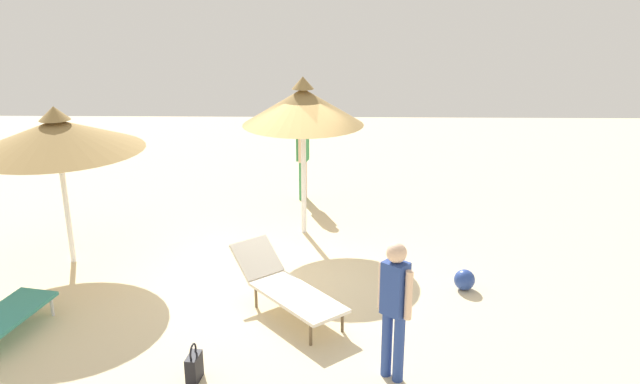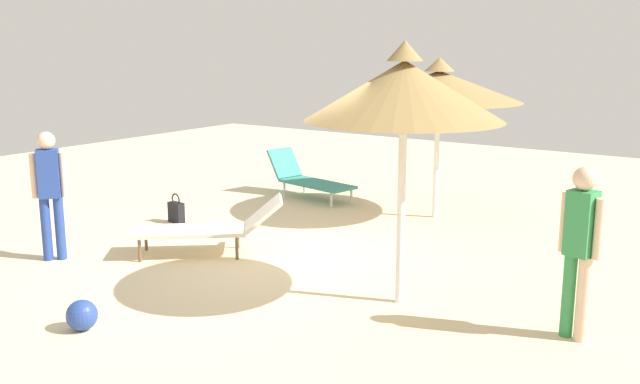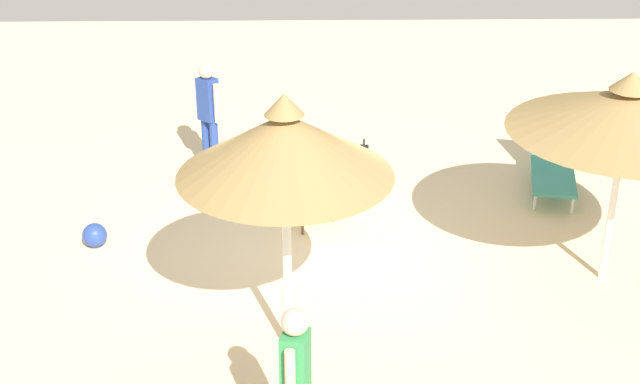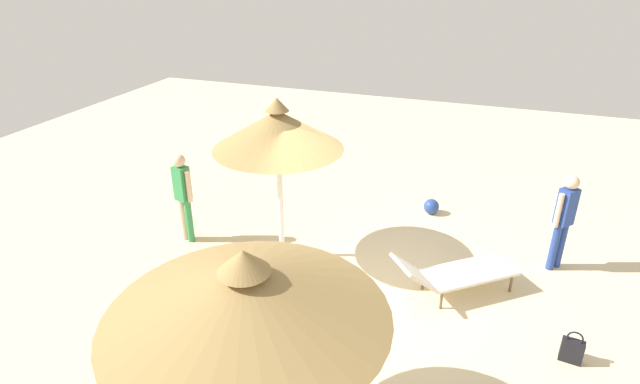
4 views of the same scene
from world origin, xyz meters
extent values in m
cube|color=beige|center=(0.00, 0.00, -0.05)|extent=(24.00, 24.00, 0.10)
cylinder|color=white|center=(3.48, -0.08, 1.17)|extent=(0.09, 0.09, 2.33)
cone|color=#997A47|center=(3.48, -0.08, 2.21)|extent=(2.72, 2.72, 0.51)
cone|color=#997A47|center=(3.48, -0.08, 2.56)|extent=(0.49, 0.49, 0.22)
cylinder|color=white|center=(-0.39, -1.48, 1.22)|extent=(0.09, 0.09, 2.44)
cone|color=#997A47|center=(-0.39, -1.48, 2.41)|extent=(2.18, 2.18, 0.65)
cone|color=#997A47|center=(-0.39, -1.48, 2.83)|extent=(0.39, 0.39, 0.22)
cube|color=silver|center=(-0.43, 1.78, 0.35)|extent=(1.49, 1.61, 0.05)
cylinder|color=brown|center=(-1.06, 2.11, 0.16)|extent=(0.04, 0.04, 0.32)
cylinder|color=brown|center=(-0.64, 2.46, 0.16)|extent=(0.04, 0.04, 0.32)
cylinder|color=brown|center=(-0.23, 1.11, 0.16)|extent=(0.04, 0.04, 0.32)
cylinder|color=brown|center=(0.19, 1.45, 0.16)|extent=(0.04, 0.04, 0.32)
cube|color=silver|center=(0.22, 0.99, 0.58)|extent=(0.84, 0.82, 0.45)
cylinder|color=navy|center=(-1.71, 3.22, 0.44)|extent=(0.13, 0.13, 0.87)
cylinder|color=navy|center=(-1.57, 3.10, 0.44)|extent=(0.13, 0.13, 0.87)
cube|color=navy|center=(-1.64, 3.16, 1.20)|extent=(0.35, 0.35, 0.65)
sphere|color=beige|center=(-1.64, 3.16, 1.64)|extent=(0.24, 0.24, 0.24)
cylinder|color=beige|center=(-1.78, 3.28, 1.17)|extent=(0.09, 0.09, 0.60)
cylinder|color=beige|center=(-1.50, 3.04, 1.17)|extent=(0.09, 0.09, 0.60)
cylinder|color=beige|center=(-0.30, -3.48, 0.43)|extent=(0.13, 0.13, 0.87)
cylinder|color=#338C4C|center=(-0.26, -3.33, 0.43)|extent=(0.13, 0.13, 0.87)
cube|color=#338C4C|center=(-0.28, -3.41, 1.19)|extent=(0.28, 0.30, 0.65)
sphere|color=beige|center=(-0.28, -3.41, 1.64)|extent=(0.24, 0.24, 0.24)
cylinder|color=beige|center=(-0.33, -3.58, 1.17)|extent=(0.09, 0.09, 0.60)
cylinder|color=beige|center=(-0.24, -3.23, 1.17)|extent=(0.09, 0.09, 0.60)
cube|color=black|center=(0.73, 3.26, 0.17)|extent=(0.17, 0.30, 0.34)
torus|color=black|center=(0.73, 3.26, 0.39)|extent=(0.05, 0.21, 0.21)
sphere|color=navy|center=(-2.96, 0.83, 0.16)|extent=(0.32, 0.32, 0.32)
camera|label=1|loc=(-0.90, 9.81, 4.59)|focal=36.00mm
camera|label=2|loc=(-7.20, -5.09, 2.93)|focal=39.64mm
camera|label=3|loc=(-0.19, -9.60, 5.84)|focal=50.55mm
camera|label=4|loc=(6.81, 1.84, 5.03)|focal=28.47mm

